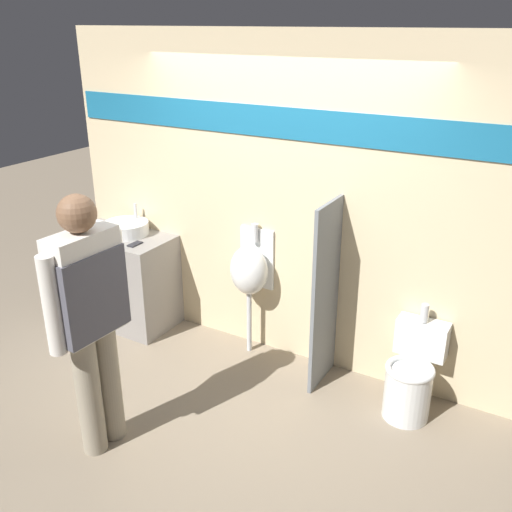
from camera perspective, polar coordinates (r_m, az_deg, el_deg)
name	(u,v)px	position (r m, az deg, el deg)	size (l,w,h in m)	color
ground_plane	(246,380)	(4.80, -1.05, -12.33)	(16.00, 16.00, 0.00)	gray
display_wall	(283,203)	(4.67, 2.67, 5.28)	(4.21, 0.07, 2.70)	beige
sink_counter	(123,278)	(5.63, -13.17, -2.20)	(1.00, 0.56, 0.89)	gray
sink_basin	(126,228)	(5.45, -12.85, 2.74)	(0.42, 0.42, 0.26)	silver
cell_phone	(135,244)	(5.19, -12.00, 1.18)	(0.07, 0.14, 0.01)	#232328
divider_near_counter	(325,296)	(4.47, 6.93, -4.00)	(0.03, 0.46, 1.52)	slate
urinal_near_counter	(250,270)	(4.84, -0.63, -1.42)	(0.34, 0.29, 1.17)	silver
toilet	(411,377)	(4.46, 15.26, -11.60)	(0.38, 0.52, 0.83)	silver
person_in_vest	(89,309)	(3.78, -16.36, -5.14)	(0.25, 0.63, 1.81)	gray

